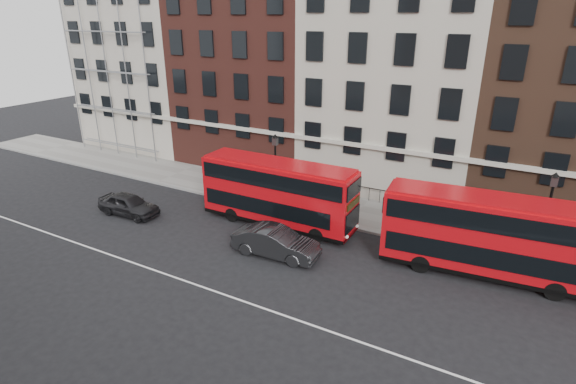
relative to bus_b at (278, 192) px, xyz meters
The scene contains 12 objects.
ground 7.76m from the bus_b, 57.30° to the right, with size 120.00×120.00×0.00m, color black.
pavement 6.26m from the bus_b, 46.82° to the left, with size 80.00×5.00×0.15m, color gray.
kerb 4.91m from the bus_b, 23.79° to the left, with size 80.00×0.30×0.16m, color gray.
road_centre_line 9.44m from the bus_b, 64.08° to the right, with size 70.00×0.12×0.01m, color white.
building_terrace 14.56m from the bus_b, 72.39° to the left, with size 64.00×11.95×22.00m.
bus_b is the anchor object (origin of this frame).
bus_c 12.50m from the bus_b, ahead, with size 10.66×3.48×4.40m.
car_rear 10.53m from the bus_b, 159.36° to the right, with size 1.80×4.48×1.53m, color black.
car_front 4.37m from the bus_b, 61.39° to the right, with size 1.77×5.06×1.67m, color #242427.
lamp_post_left 2.61m from the bus_b, 123.47° to the left, with size 0.44×0.44×5.33m.
lamp_post_right 15.29m from the bus_b, ahead, with size 0.44×0.44×5.33m.
iron_railings 7.78m from the bus_b, 58.24° to the left, with size 6.60×0.06×1.00m, color black, non-canonical shape.
Camera 1 is at (9.62, -16.89, 12.95)m, focal length 28.00 mm.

